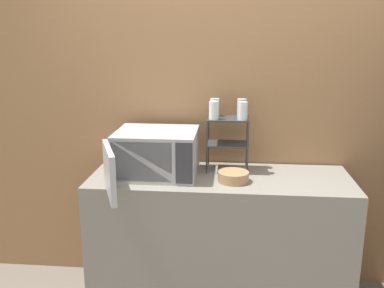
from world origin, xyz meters
name	(u,v)px	position (x,y,z in m)	size (l,w,h in m)	color
wall_back	(223,102)	(0.00, 0.63, 1.30)	(8.00, 0.06, 2.60)	#9E7047
counter	(219,240)	(0.00, 0.30, 0.44)	(1.63, 0.59, 0.88)	gray
microwave	(155,154)	(-0.41, 0.28, 1.02)	(0.53, 0.80, 0.28)	#ADADB2
dish_rack	(228,133)	(0.04, 0.44, 1.13)	(0.27, 0.20, 0.35)	#333333
glass_front_left	(214,110)	(-0.05, 0.38, 1.28)	(0.06, 0.06, 0.11)	silver
glass_back_right	(242,108)	(0.13, 0.50, 1.28)	(0.06, 0.06, 0.11)	silver
glass_front_right	(243,111)	(0.13, 0.38, 1.28)	(0.06, 0.06, 0.11)	silver
glass_back_left	(215,107)	(-0.05, 0.50, 1.28)	(0.06, 0.06, 0.11)	silver
bowl	(233,177)	(0.08, 0.21, 0.91)	(0.19, 0.19, 0.06)	#AD7F56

